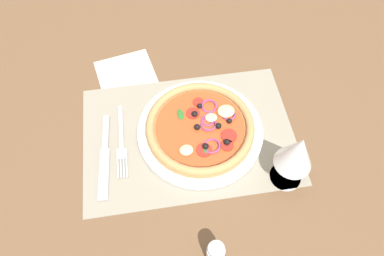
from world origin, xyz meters
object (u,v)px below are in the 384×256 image
Objects in this scene: pepper_shaker at (215,254)px; fork at (122,144)px; pizza at (200,125)px; napkin at (126,73)px; wine_glass at (297,153)px; plate at (200,129)px; knife at (105,156)px.

fork is at bearing -59.56° from pepper_shaker.
pepper_shaker reaches higher than fork.
pepper_shaker is (-15.36, 26.14, 2.63)cm from fork.
pizza is 24.95cm from napkin.
fork is 36.24cm from wine_glass.
pizza is at bearing 93.89° from fork.
napkin is 48.52cm from pepper_shaker.
pepper_shaker is at bearing 86.02° from pizza.
plate is 4.07× the size of pepper_shaker.
knife is at bearing 9.02° from plate.
pizza reaches higher than napkin.
pepper_shaker reaches higher than napkin.
pepper_shaker is (1.88, 26.96, 0.47)cm from pizza.
knife is 38.85cm from wine_glass.
napkin is (15.23, -19.58, -2.61)cm from pizza.
napkin is (-5.65, -22.85, -0.47)cm from knife.
wine_glass reaches higher than napkin.
pizza is at bearing -93.98° from pepper_shaker.
plate is at bearing -93.73° from pepper_shaker.
pizza is at bearing 102.86° from knife.
pepper_shaker is (1.76, 26.99, 2.20)cm from plate.
fork is 1.21× the size of wine_glass.
wine_glass is at bearing 139.14° from pizza.
fork is at bearing 84.38° from napkin.
wine_glass is 1.10× the size of napkin.
fork is 2.69× the size of pepper_shaker.
plate is at bearing -14.59° from pizza.
plate is 24.73cm from napkin.
fork is 0.90× the size of knife.
wine_glass reaches higher than pepper_shaker.
knife is at bearing -15.51° from wine_glass.
wine_glass is (-36.32, 10.08, 9.41)cm from knife.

